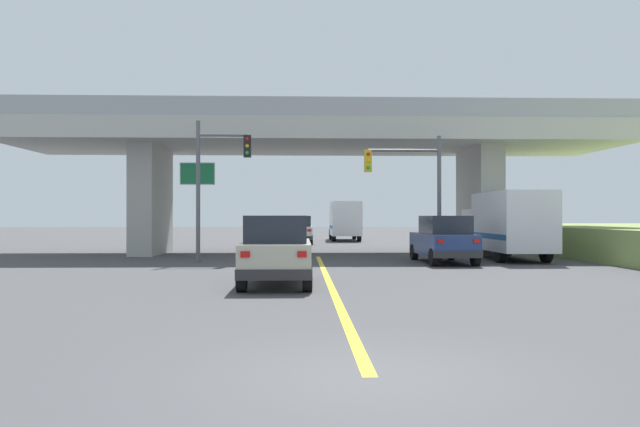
{
  "coord_description": "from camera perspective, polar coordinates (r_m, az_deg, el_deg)",
  "views": [
    {
      "loc": [
        -0.87,
        -7.52,
        2.01
      ],
      "look_at": [
        -0.21,
        12.85,
        2.09
      ],
      "focal_mm": 34.12,
      "sensor_mm": 36.0,
      "label": 1
    }
  ],
  "objects": [
    {
      "name": "box_truck",
      "position": [
        29.45,
        17.16,
        -0.97
      ],
      "size": [
        2.33,
        7.12,
        3.09
      ],
      "color": "silver",
      "rests_on": "ground"
    },
    {
      "name": "sedan_oncoming",
      "position": [
        43.55,
        -1.96,
        -1.55
      ],
      "size": [
        1.88,
        4.59,
        2.02
      ],
      "color": "silver",
      "rests_on": "ground"
    },
    {
      "name": "traffic_signal_nearside",
      "position": [
        27.3,
        8.77,
        3.05
      ],
      "size": [
        3.43,
        0.36,
        5.57
      ],
      "color": "#56595E",
      "rests_on": "ground"
    },
    {
      "name": "ground",
      "position": [
        32.49,
        -0.32,
        -3.78
      ],
      "size": [
        160.0,
        160.0,
        0.0
      ],
      "primitive_type": "plane",
      "color": "#424244"
    },
    {
      "name": "lane_divider_stripe",
      "position": [
        18.85,
        0.8,
        -6.34
      ],
      "size": [
        0.2,
        22.41,
        0.01
      ],
      "primitive_type": "cube",
      "color": "yellow",
      "rests_on": "ground"
    },
    {
      "name": "highway_sign",
      "position": [
        30.46,
        -11.42,
        2.7
      ],
      "size": [
        1.72,
        0.17,
        4.8
      ],
      "color": "#56595E",
      "rests_on": "ground"
    },
    {
      "name": "semi_truck_distant",
      "position": [
        49.66,
        2.34,
        -0.66
      ],
      "size": [
        2.33,
        6.55,
        3.16
      ],
      "color": "silver",
      "rests_on": "ground"
    },
    {
      "name": "overpass_bridge",
      "position": [
        32.62,
        -0.32,
        6.02
      ],
      "size": [
        31.73,
        8.17,
        7.61
      ],
      "color": "#B7B5AD",
      "rests_on": "ground"
    },
    {
      "name": "suv_lead",
      "position": [
        17.8,
        -4.05,
        -3.43
      ],
      "size": [
        1.99,
        4.72,
        2.02
      ],
      "color": "#B7B29E",
      "rests_on": "ground"
    },
    {
      "name": "suv_crossing",
      "position": [
        26.49,
        11.5,
        -2.38
      ],
      "size": [
        2.07,
        4.83,
        2.02
      ],
      "rotation": [
        0.0,
        0.0,
        0.03
      ],
      "color": "navy",
      "rests_on": "ground"
    },
    {
      "name": "traffic_signal_farside",
      "position": [
        26.78,
        -9.86,
        3.75
      ],
      "size": [
        2.38,
        0.36,
        6.14
      ],
      "color": "#56595E",
      "rests_on": "ground"
    }
  ]
}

